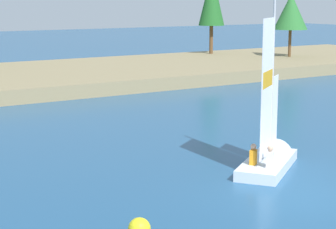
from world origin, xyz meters
The scene contains 4 objects.
ground_plane centered at (0.00, 0.00, 0.00)m, with size 200.00×200.00×0.00m, color navy.
shoreline_tree_right centered at (25.60, 26.66, 4.75)m, with size 2.92×2.92×5.44m.
sailboat centered at (2.00, 3.20, 0.43)m, with size 4.21×3.50×6.31m.
channel_buoy centered at (-5.48, -0.22, 0.28)m, with size 0.56×0.56×0.56m, color yellow.
Camera 1 is at (-12.69, -12.51, 5.78)m, focal length 65.83 mm.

